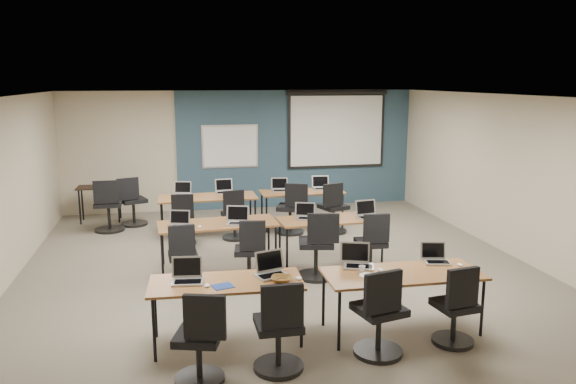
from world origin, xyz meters
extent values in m
cube|color=#6B6354|center=(0.00, 0.00, 0.00)|extent=(8.00, 9.00, 0.02)
cube|color=white|center=(0.00, 0.00, 2.70)|extent=(8.00, 9.00, 0.02)
cube|color=beige|center=(0.00, 4.50, 1.35)|extent=(8.00, 0.04, 2.70)
cube|color=beige|center=(0.00, -4.50, 1.35)|extent=(8.00, 0.04, 2.70)
cube|color=beige|center=(4.00, 0.00, 1.35)|extent=(0.04, 9.00, 2.70)
cube|color=#3D5977|center=(1.25, 4.47, 1.35)|extent=(5.50, 0.04, 2.70)
cube|color=silver|center=(-0.30, 4.43, 1.45)|extent=(1.28, 0.02, 0.98)
cube|color=white|center=(-0.30, 4.42, 1.45)|extent=(1.20, 0.02, 0.90)
cube|color=black|center=(2.20, 4.41, 1.80)|extent=(2.32, 0.03, 1.82)
cube|color=white|center=(2.20, 4.40, 1.76)|extent=(2.20, 0.02, 1.62)
cylinder|color=black|center=(2.20, 4.40, 2.64)|extent=(2.40, 0.10, 0.10)
cube|color=#A06436|center=(-1.07, -2.25, 0.71)|extent=(1.72, 0.72, 0.03)
cylinder|color=black|center=(-1.87, -2.54, 0.35)|extent=(0.04, 0.04, 0.70)
cylinder|color=black|center=(-0.27, -2.54, 0.35)|extent=(0.04, 0.04, 0.70)
cylinder|color=black|center=(-1.87, -1.95, 0.35)|extent=(0.04, 0.04, 0.70)
cylinder|color=black|center=(-0.27, -1.95, 0.35)|extent=(0.04, 0.04, 0.70)
cube|color=brown|center=(0.99, -2.38, 0.71)|extent=(1.85, 0.77, 0.03)
cylinder|color=black|center=(0.12, -2.70, 0.35)|extent=(0.04, 0.04, 0.70)
cylinder|color=black|center=(1.85, -2.70, 0.35)|extent=(0.04, 0.04, 0.70)
cylinder|color=black|center=(0.12, -2.05, 0.35)|extent=(0.04, 0.04, 0.70)
cylinder|color=black|center=(1.85, -2.05, 0.35)|extent=(0.04, 0.04, 0.70)
cube|color=olive|center=(-0.94, 0.38, 0.71)|extent=(1.86, 0.77, 0.03)
cylinder|color=black|center=(-1.81, 0.05, 0.35)|extent=(0.04, 0.04, 0.70)
cylinder|color=black|center=(-0.07, 0.05, 0.35)|extent=(0.04, 0.04, 0.70)
cylinder|color=black|center=(-1.81, 0.71, 0.35)|extent=(0.04, 0.04, 0.70)
cylinder|color=black|center=(-0.07, 0.71, 0.35)|extent=(0.04, 0.04, 0.70)
cube|color=brown|center=(0.88, 0.29, 0.71)|extent=(1.70, 0.71, 0.03)
cylinder|color=black|center=(0.10, -0.01, 0.35)|extent=(0.04, 0.04, 0.70)
cylinder|color=black|center=(1.67, -0.01, 0.35)|extent=(0.04, 0.04, 0.70)
cylinder|color=black|center=(0.10, 0.58, 0.35)|extent=(0.04, 0.04, 0.70)
cylinder|color=black|center=(1.67, 0.58, 0.35)|extent=(0.04, 0.04, 0.70)
cube|color=#9C693D|center=(-0.96, 2.44, 0.71)|extent=(1.87, 0.78, 0.03)
cylinder|color=black|center=(-1.84, 2.11, 0.35)|extent=(0.04, 0.04, 0.70)
cylinder|color=black|center=(-0.08, 2.11, 0.35)|extent=(0.04, 0.04, 0.70)
cylinder|color=black|center=(-1.84, 2.77, 0.35)|extent=(0.04, 0.04, 0.70)
cylinder|color=black|center=(-0.08, 2.77, 0.35)|extent=(0.04, 0.04, 0.70)
cube|color=#9B5B28|center=(0.94, 2.57, 0.71)|extent=(1.67, 0.70, 0.03)
cylinder|color=black|center=(0.16, 2.28, 0.35)|extent=(0.04, 0.04, 0.70)
cylinder|color=black|center=(1.71, 2.28, 0.35)|extent=(0.04, 0.04, 0.70)
cylinder|color=black|center=(0.16, 2.86, 0.35)|extent=(0.04, 0.04, 0.70)
cylinder|color=black|center=(1.71, 2.86, 0.35)|extent=(0.04, 0.04, 0.70)
cube|color=silver|center=(-1.49, -2.20, 0.74)|extent=(0.34, 0.25, 0.02)
cube|color=black|center=(-1.49, -2.22, 0.75)|extent=(0.29, 0.15, 0.00)
cube|color=silver|center=(-1.49, -2.07, 0.87)|extent=(0.34, 0.06, 0.24)
cube|color=black|center=(-1.49, -2.08, 0.87)|extent=(0.30, 0.04, 0.19)
ellipsoid|color=white|center=(-1.29, -2.36, 0.74)|extent=(0.08, 0.10, 0.03)
cylinder|color=black|center=(-1.42, -3.04, 0.03)|extent=(0.50, 0.50, 0.05)
cylinder|color=black|center=(-1.42, -3.04, 0.22)|extent=(0.06, 0.06, 0.44)
cube|color=black|center=(-1.42, -3.04, 0.48)|extent=(0.44, 0.44, 0.08)
cube|color=black|center=(-1.37, -3.23, 0.76)|extent=(0.40, 0.06, 0.44)
cube|color=#A1A1AC|center=(-0.54, -2.19, 0.74)|extent=(0.35, 0.26, 0.02)
cube|color=black|center=(-0.54, -2.21, 0.75)|extent=(0.30, 0.15, 0.00)
cube|color=#A1A1AC|center=(-0.54, -2.06, 0.88)|extent=(0.35, 0.06, 0.24)
cube|color=black|center=(-0.54, -2.06, 0.88)|extent=(0.31, 0.05, 0.20)
ellipsoid|color=white|center=(-0.25, -2.35, 0.74)|extent=(0.07, 0.10, 0.04)
cylinder|color=black|center=(-0.61, -2.97, 0.03)|extent=(0.52, 0.52, 0.05)
cylinder|color=black|center=(-0.61, -2.97, 0.23)|extent=(0.06, 0.06, 0.46)
cube|color=black|center=(-0.61, -2.97, 0.50)|extent=(0.46, 0.46, 0.08)
cube|color=black|center=(-0.61, -3.18, 0.78)|extent=(0.42, 0.06, 0.44)
cube|color=#B6B6BA|center=(0.54, -2.10, 0.74)|extent=(0.36, 0.26, 0.02)
cube|color=black|center=(0.54, -2.12, 0.75)|extent=(0.31, 0.15, 0.00)
cube|color=#B6B6BA|center=(0.54, -1.95, 0.88)|extent=(0.36, 0.07, 0.25)
cube|color=black|center=(0.54, -1.96, 0.88)|extent=(0.32, 0.05, 0.20)
ellipsoid|color=white|center=(0.75, -2.27, 0.74)|extent=(0.08, 0.11, 0.03)
cylinder|color=black|center=(0.52, -2.87, 0.03)|extent=(0.54, 0.54, 0.05)
cylinder|color=black|center=(0.52, -2.87, 0.24)|extent=(0.06, 0.06, 0.48)
cube|color=black|center=(0.52, -2.87, 0.52)|extent=(0.48, 0.48, 0.08)
cube|color=black|center=(0.47, -3.08, 0.80)|extent=(0.44, 0.06, 0.44)
cube|color=#AFAFB5|center=(1.54, -2.15, 0.74)|extent=(0.31, 0.22, 0.02)
cube|color=black|center=(1.54, -2.17, 0.75)|extent=(0.26, 0.13, 0.00)
cube|color=#AFAFB5|center=(1.54, -2.03, 0.86)|extent=(0.31, 0.06, 0.21)
cube|color=black|center=(1.54, -2.03, 0.86)|extent=(0.27, 0.04, 0.17)
ellipsoid|color=white|center=(1.77, -2.29, 0.74)|extent=(0.08, 0.11, 0.03)
cylinder|color=black|center=(1.45, -2.80, 0.03)|extent=(0.47, 0.47, 0.05)
cylinder|color=black|center=(1.45, -2.80, 0.21)|extent=(0.06, 0.06, 0.42)
cube|color=black|center=(1.45, -2.80, 0.46)|extent=(0.42, 0.42, 0.08)
cube|color=black|center=(1.42, -2.99, 0.74)|extent=(0.38, 0.06, 0.44)
cube|color=#BCBDC0|center=(-1.52, 0.23, 0.74)|extent=(0.32, 0.23, 0.02)
cube|color=black|center=(-1.52, 0.21, 0.75)|extent=(0.27, 0.13, 0.00)
cube|color=#BCBDC0|center=(-1.52, 0.35, 0.86)|extent=(0.32, 0.06, 0.22)
cube|color=black|center=(-1.52, 0.34, 0.86)|extent=(0.28, 0.04, 0.18)
ellipsoid|color=white|center=(-1.23, 0.16, 0.74)|extent=(0.07, 0.10, 0.03)
cylinder|color=black|center=(-1.50, -0.29, 0.03)|extent=(0.46, 0.46, 0.05)
cylinder|color=black|center=(-1.50, -0.29, 0.20)|extent=(0.06, 0.06, 0.41)
cube|color=black|center=(-1.50, -0.29, 0.45)|extent=(0.41, 0.41, 0.08)
cube|color=black|center=(-1.52, -0.48, 0.73)|extent=(0.37, 0.06, 0.44)
cube|color=#AAAAAE|center=(-0.62, 0.22, 0.74)|extent=(0.35, 0.26, 0.02)
cube|color=black|center=(-0.62, 0.20, 0.75)|extent=(0.30, 0.15, 0.00)
cube|color=#AAAAAE|center=(-0.62, 0.36, 0.88)|extent=(0.35, 0.07, 0.24)
cube|color=black|center=(-0.62, 0.35, 0.88)|extent=(0.31, 0.05, 0.20)
ellipsoid|color=white|center=(-0.32, 0.14, 0.74)|extent=(0.06, 0.09, 0.03)
cylinder|color=black|center=(-0.54, -0.29, 0.03)|extent=(0.47, 0.47, 0.05)
cylinder|color=black|center=(-0.54, -0.29, 0.21)|extent=(0.06, 0.06, 0.42)
cube|color=black|center=(-0.54, -0.29, 0.46)|extent=(0.42, 0.42, 0.08)
cube|color=black|center=(-0.51, -0.48, 0.74)|extent=(0.38, 0.06, 0.44)
cube|color=#BDBDBD|center=(0.50, 0.32, 0.74)|extent=(0.33, 0.24, 0.02)
cube|color=black|center=(0.50, 0.30, 0.75)|extent=(0.28, 0.14, 0.00)
cube|color=#BDBDBD|center=(0.50, 0.45, 0.87)|extent=(0.33, 0.06, 0.22)
cube|color=black|center=(0.50, 0.45, 0.87)|extent=(0.29, 0.04, 0.18)
ellipsoid|color=white|center=(0.68, 0.11, 0.74)|extent=(0.08, 0.11, 0.04)
cylinder|color=black|center=(0.46, -0.40, 0.03)|extent=(0.57, 0.57, 0.05)
cylinder|color=black|center=(0.46, -0.40, 0.25)|extent=(0.06, 0.06, 0.51)
cube|color=black|center=(0.46, -0.40, 0.55)|extent=(0.51, 0.51, 0.08)
cube|color=black|center=(0.51, -0.62, 0.83)|extent=(0.46, 0.06, 0.44)
cube|color=#B8B7C2|center=(1.50, 0.19, 0.74)|extent=(0.36, 0.26, 0.02)
cube|color=black|center=(1.50, 0.17, 0.75)|extent=(0.30, 0.15, 0.00)
cube|color=#B8B7C2|center=(1.50, 0.34, 0.88)|extent=(0.36, 0.07, 0.25)
cube|color=black|center=(1.50, 0.33, 0.88)|extent=(0.32, 0.05, 0.20)
ellipsoid|color=white|center=(1.76, 0.06, 0.74)|extent=(0.08, 0.10, 0.03)
cylinder|color=black|center=(1.35, -0.34, 0.03)|extent=(0.49, 0.49, 0.05)
cylinder|color=black|center=(1.35, -0.34, 0.22)|extent=(0.06, 0.06, 0.44)
cube|color=black|center=(1.35, -0.34, 0.48)|extent=(0.44, 0.44, 0.08)
cube|color=black|center=(1.36, -0.53, 0.76)|extent=(0.40, 0.06, 0.44)
cube|color=#B2B2B3|center=(-1.42, 2.63, 0.74)|extent=(0.34, 0.25, 0.02)
cube|color=black|center=(-1.42, 2.61, 0.75)|extent=(0.29, 0.14, 0.00)
cube|color=#B2B2B3|center=(-1.42, 2.77, 0.87)|extent=(0.34, 0.06, 0.23)
cube|color=black|center=(-1.42, 2.76, 0.87)|extent=(0.30, 0.04, 0.19)
ellipsoid|color=white|center=(-1.31, 2.55, 0.74)|extent=(0.07, 0.11, 0.04)
cylinder|color=black|center=(-1.47, 1.79, 0.03)|extent=(0.48, 0.48, 0.05)
cylinder|color=black|center=(-1.47, 1.79, 0.21)|extent=(0.06, 0.06, 0.42)
cube|color=black|center=(-1.47, 1.79, 0.46)|extent=(0.42, 0.42, 0.08)
cube|color=black|center=(-1.45, 1.60, 0.74)|extent=(0.39, 0.06, 0.44)
cube|color=silver|center=(-0.61, 2.70, 0.74)|extent=(0.35, 0.25, 0.02)
cube|color=black|center=(-0.61, 2.68, 0.75)|extent=(0.29, 0.15, 0.00)
cube|color=silver|center=(-0.61, 2.84, 0.87)|extent=(0.35, 0.06, 0.24)
cube|color=black|center=(-0.61, 2.83, 0.87)|extent=(0.30, 0.05, 0.20)
ellipsoid|color=white|center=(-0.38, 2.45, 0.74)|extent=(0.07, 0.10, 0.03)
cylinder|color=black|center=(-0.50, 1.95, 0.03)|extent=(0.48, 0.48, 0.05)
cylinder|color=black|center=(-0.50, 1.95, 0.21)|extent=(0.06, 0.06, 0.43)
cube|color=black|center=(-0.50, 1.95, 0.47)|extent=(0.43, 0.43, 0.08)
cube|color=black|center=(-0.53, 1.76, 0.75)|extent=(0.39, 0.06, 0.44)
cube|color=#B1B1B5|center=(0.52, 2.66, 0.74)|extent=(0.33, 0.24, 0.02)
cube|color=black|center=(0.52, 2.64, 0.75)|extent=(0.28, 0.14, 0.00)
cube|color=#B1B1B5|center=(0.52, 2.79, 0.87)|extent=(0.33, 0.06, 0.23)
cube|color=black|center=(0.52, 2.78, 0.87)|extent=(0.29, 0.04, 0.19)
ellipsoid|color=white|center=(0.77, 2.51, 0.74)|extent=(0.07, 0.10, 0.03)
cylinder|color=black|center=(0.60, 2.12, 0.03)|extent=(0.54, 0.54, 0.05)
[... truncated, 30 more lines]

